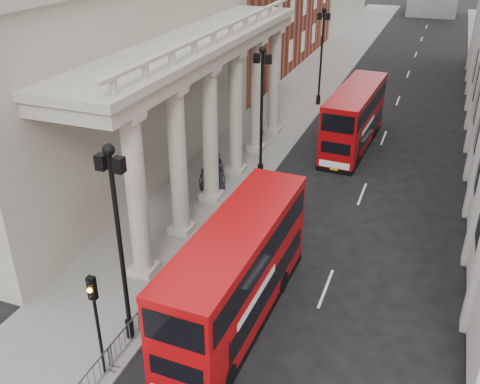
{
  "coord_description": "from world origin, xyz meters",
  "views": [
    {
      "loc": [
        9.34,
        -9.78,
        15.11
      ],
      "look_at": [
        0.92,
        12.32,
        2.9
      ],
      "focal_mm": 40.0,
      "sensor_mm": 36.0,
      "label": 1
    }
  ],
  "objects_px": {
    "pedestrian_a": "(204,182)",
    "bus_near": "(237,272)",
    "lamp_post_north": "(322,50)",
    "traffic_light": "(95,309)",
    "pedestrian_b": "(217,164)",
    "lamp_post_south": "(119,234)",
    "bus_far": "(354,117)",
    "pedestrian_c": "(219,177)",
    "lamp_post_mid": "(262,105)"
  },
  "relations": [
    {
      "from": "pedestrian_a",
      "to": "bus_near",
      "type": "bearing_deg",
      "value": -63.32
    },
    {
      "from": "lamp_post_north",
      "to": "traffic_light",
      "type": "relative_size",
      "value": 1.93
    },
    {
      "from": "pedestrian_b",
      "to": "lamp_post_north",
      "type": "bearing_deg",
      "value": -111.1
    },
    {
      "from": "traffic_light",
      "to": "pedestrian_a",
      "type": "relative_size",
      "value": 2.38
    },
    {
      "from": "lamp_post_south",
      "to": "pedestrian_b",
      "type": "height_order",
      "value": "lamp_post_south"
    },
    {
      "from": "bus_far",
      "to": "pedestrian_c",
      "type": "xyz_separation_m",
      "value": [
        -6.2,
        -10.35,
        -1.24
      ]
    },
    {
      "from": "pedestrian_a",
      "to": "traffic_light",
      "type": "bearing_deg",
      "value": -85.44
    },
    {
      "from": "traffic_light",
      "to": "pedestrian_b",
      "type": "distance_m",
      "value": 17.48
    },
    {
      "from": "bus_near",
      "to": "pedestrian_c",
      "type": "bearing_deg",
      "value": 118.12
    },
    {
      "from": "lamp_post_south",
      "to": "pedestrian_c",
      "type": "xyz_separation_m",
      "value": [
        -1.61,
        13.02,
        -3.84
      ]
    },
    {
      "from": "lamp_post_south",
      "to": "lamp_post_north",
      "type": "bearing_deg",
      "value": 90.0
    },
    {
      "from": "bus_near",
      "to": "lamp_post_mid",
      "type": "bearing_deg",
      "value": 106.49
    },
    {
      "from": "lamp_post_mid",
      "to": "lamp_post_north",
      "type": "distance_m",
      "value": 16.0
    },
    {
      "from": "pedestrian_c",
      "to": "lamp_post_north",
      "type": "bearing_deg",
      "value": 93.85
    },
    {
      "from": "lamp_post_mid",
      "to": "pedestrian_a",
      "type": "bearing_deg",
      "value": -120.13
    },
    {
      "from": "lamp_post_south",
      "to": "lamp_post_north",
      "type": "distance_m",
      "value": 32.0
    },
    {
      "from": "bus_near",
      "to": "bus_far",
      "type": "height_order",
      "value": "bus_near"
    },
    {
      "from": "lamp_post_south",
      "to": "bus_near",
      "type": "relative_size",
      "value": 0.79
    },
    {
      "from": "lamp_post_mid",
      "to": "lamp_post_south",
      "type": "bearing_deg",
      "value": -90.0
    },
    {
      "from": "bus_far",
      "to": "pedestrian_a",
      "type": "xyz_separation_m",
      "value": [
        -6.84,
        -11.23,
        -1.28
      ]
    },
    {
      "from": "lamp_post_south",
      "to": "pedestrian_a",
      "type": "height_order",
      "value": "lamp_post_south"
    },
    {
      "from": "bus_near",
      "to": "pedestrian_b",
      "type": "relative_size",
      "value": 6.7
    },
    {
      "from": "lamp_post_south",
      "to": "traffic_light",
      "type": "distance_m",
      "value": 2.71
    },
    {
      "from": "lamp_post_north",
      "to": "pedestrian_c",
      "type": "height_order",
      "value": "lamp_post_north"
    },
    {
      "from": "lamp_post_north",
      "to": "bus_near",
      "type": "bearing_deg",
      "value": -83.11
    },
    {
      "from": "bus_near",
      "to": "pedestrian_b",
      "type": "bearing_deg",
      "value": 118.12
    },
    {
      "from": "lamp_post_north",
      "to": "bus_far",
      "type": "bearing_deg",
      "value": -62.0
    },
    {
      "from": "bus_near",
      "to": "traffic_light",
      "type": "bearing_deg",
      "value": -124.43
    },
    {
      "from": "lamp_post_north",
      "to": "traffic_light",
      "type": "height_order",
      "value": "lamp_post_north"
    },
    {
      "from": "lamp_post_south",
      "to": "traffic_light",
      "type": "bearing_deg",
      "value": -87.16
    },
    {
      "from": "lamp_post_south",
      "to": "bus_far",
      "type": "height_order",
      "value": "lamp_post_south"
    },
    {
      "from": "lamp_post_mid",
      "to": "bus_near",
      "type": "bearing_deg",
      "value": -75.1
    },
    {
      "from": "bus_far",
      "to": "traffic_light",
      "type": "bearing_deg",
      "value": -97.15
    },
    {
      "from": "lamp_post_south",
      "to": "bus_near",
      "type": "bearing_deg",
      "value": 37.45
    },
    {
      "from": "bus_near",
      "to": "pedestrian_a",
      "type": "bearing_deg",
      "value": 123.11
    },
    {
      "from": "traffic_light",
      "to": "pedestrian_b",
      "type": "relative_size",
      "value": 2.73
    },
    {
      "from": "traffic_light",
      "to": "bus_near",
      "type": "distance_m",
      "value": 5.89
    },
    {
      "from": "pedestrian_b",
      "to": "pedestrian_c",
      "type": "relative_size",
      "value": 0.83
    },
    {
      "from": "bus_far",
      "to": "pedestrian_c",
      "type": "relative_size",
      "value": 5.44
    },
    {
      "from": "lamp_post_mid",
      "to": "pedestrian_b",
      "type": "relative_size",
      "value": 5.29
    },
    {
      "from": "lamp_post_mid",
      "to": "pedestrian_a",
      "type": "xyz_separation_m",
      "value": [
        -2.24,
        -3.87,
        -3.89
      ]
    },
    {
      "from": "lamp_post_south",
      "to": "lamp_post_north",
      "type": "height_order",
      "value": "same"
    },
    {
      "from": "lamp_post_mid",
      "to": "pedestrian_a",
      "type": "relative_size",
      "value": 4.6
    },
    {
      "from": "lamp_post_south",
      "to": "pedestrian_a",
      "type": "distance_m",
      "value": 12.94
    },
    {
      "from": "pedestrian_b",
      "to": "pedestrian_c",
      "type": "xyz_separation_m",
      "value": [
        1.04,
        -2.09,
        0.16
      ]
    },
    {
      "from": "bus_far",
      "to": "pedestrian_c",
      "type": "height_order",
      "value": "bus_far"
    },
    {
      "from": "lamp_post_mid",
      "to": "bus_far",
      "type": "distance_m",
      "value": 9.06
    },
    {
      "from": "traffic_light",
      "to": "pedestrian_c",
      "type": "relative_size",
      "value": 2.27
    },
    {
      "from": "lamp_post_mid",
      "to": "pedestrian_b",
      "type": "bearing_deg",
      "value": -161.4
    },
    {
      "from": "traffic_light",
      "to": "lamp_post_north",
      "type": "bearing_deg",
      "value": 90.17
    }
  ]
}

